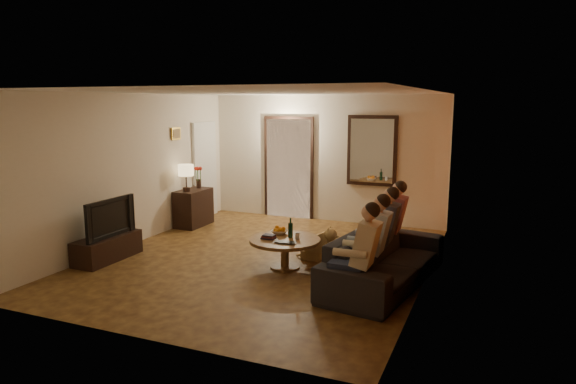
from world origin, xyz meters
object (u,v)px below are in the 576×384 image
at_px(tv, 105,217).
at_px(person_a, 361,259).
at_px(bowl, 280,232).
at_px(person_b, 373,246).
at_px(dresser, 193,208).
at_px(wine_bottle, 291,227).
at_px(person_d, 391,226).
at_px(tv_stand, 107,248).
at_px(dog, 317,243).
at_px(laptop, 284,243).
at_px(coffee_table, 285,253).
at_px(table_lamp, 186,178).
at_px(person_c, 383,236).
at_px(sofa, 384,259).

relative_size(tv, person_a, 0.87).
bearing_deg(bowl, person_b, -22.02).
bearing_deg(dresser, wine_bottle, -30.78).
distance_m(person_a, person_d, 1.80).
xyz_separation_m(tv_stand, dog, (3.06, 1.24, 0.09)).
xyz_separation_m(dog, laptop, (-0.22, -0.82, 0.18)).
bearing_deg(coffee_table, laptop, -70.35).
distance_m(dresser, bowl, 2.99).
bearing_deg(coffee_table, table_lamp, 150.64).
height_order(dresser, person_c, person_c).
xyz_separation_m(sofa, coffee_table, (-1.52, 0.13, -0.13)).
height_order(dresser, tv_stand, dresser).
bearing_deg(dresser, table_lamp, -90.00).
xyz_separation_m(table_lamp, wine_bottle, (2.79, -1.44, -0.40)).
bearing_deg(table_lamp, laptop, -32.68).
distance_m(table_lamp, person_d, 4.25).
xyz_separation_m(table_lamp, person_a, (4.16, -2.57, -0.40)).
bearing_deg(tv, person_c, -78.11).
distance_m(table_lamp, wine_bottle, 3.16).
bearing_deg(tv_stand, person_b, 3.78).
xyz_separation_m(table_lamp, sofa, (4.26, -1.67, -0.65)).
height_order(tv, person_b, person_b).
bearing_deg(person_d, laptop, -141.46).
bearing_deg(laptop, bowl, 115.30).
bearing_deg(person_d, person_a, -90.00).
bearing_deg(laptop, wine_bottle, 93.54).
relative_size(person_c, person_d, 1.00).
bearing_deg(laptop, coffee_table, 105.70).
bearing_deg(person_a, tv_stand, 175.53).
relative_size(person_c, bowl, 4.63).
distance_m(sofa, dog, 1.37).
xyz_separation_m(table_lamp, coffee_table, (2.74, -1.54, -0.78)).
bearing_deg(tv_stand, sofa, 7.69).
height_order(table_lamp, person_c, table_lamp).
distance_m(person_d, wine_bottle, 1.53).
distance_m(person_a, person_c, 1.20).
relative_size(table_lamp, person_a, 0.45).
distance_m(sofa, person_a, 0.94).
xyz_separation_m(person_c, wine_bottle, (-1.37, -0.07, 0.01)).
relative_size(tv_stand, sofa, 0.47).
height_order(tv_stand, sofa, sofa).
bearing_deg(laptop, sofa, 2.17).
height_order(dresser, tv, tv).
relative_size(table_lamp, tv, 0.52).
bearing_deg(tv_stand, dresser, 90.00).
distance_m(tv, bowl, 2.72).
xyz_separation_m(person_a, laptop, (-1.32, 0.75, -0.14)).
distance_m(person_b, person_c, 0.60).
height_order(table_lamp, person_b, table_lamp).
xyz_separation_m(tv_stand, wine_bottle, (2.79, 0.80, 0.41)).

